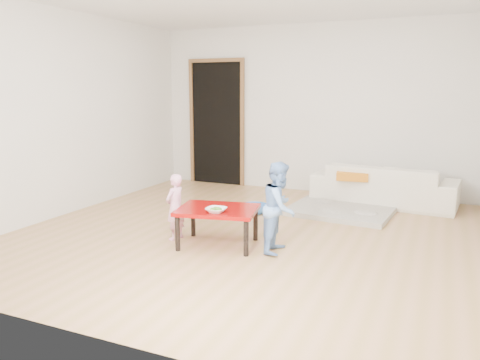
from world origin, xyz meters
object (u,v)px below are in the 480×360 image
Objects in this scene: sofa at (384,184)px; bowl at (216,210)px; red_table at (218,227)px; basin at (255,209)px; child_pink at (175,207)px; child_blue at (280,207)px.

sofa reaches higher than bowl.
basin is (-0.13, 1.36, -0.14)m from red_table.
red_table is 2.22× the size of basin.
sofa is 3.02m from bowl.
red_table is at bearing 98.52° from child_pink.
child_blue reaches higher than sofa.
sofa is 2.58m from child_blue.
sofa is at bearing -18.66° from child_blue.
red_table is 0.88× the size of child_blue.
child_blue reaches higher than basin.
bowl is at bearing -68.26° from red_table.
child_pink is (-0.58, 0.17, -0.07)m from bowl.
child_blue reaches higher than child_pink.
red_table is at bearing 94.93° from child_blue.
sofa is 2.90m from red_table.
red_table is 0.70m from child_blue.
child_blue is (1.16, 0.08, 0.10)m from child_pink.
basin is (-1.49, -1.20, -0.23)m from sofa.
bowl reaches higher than red_table.
child_pink reaches higher than red_table.
basin is at bearing 173.43° from child_pink.
red_table is 0.29m from bowl.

